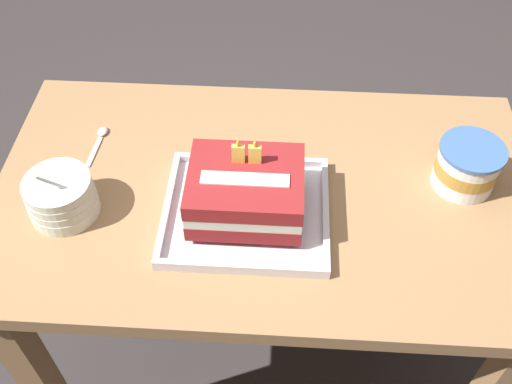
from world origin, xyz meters
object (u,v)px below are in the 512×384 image
(birthday_cake, at_px, (246,191))
(ice_cream_tub, at_px, (467,166))
(serving_spoon_near_tray, at_px, (100,137))
(bowl_stack, at_px, (61,197))
(foil_tray, at_px, (246,213))

(birthday_cake, relative_size, ice_cream_tub, 1.65)
(ice_cream_tub, distance_m, serving_spoon_near_tray, 0.77)
(ice_cream_tub, relative_size, serving_spoon_near_tray, 1.07)
(bowl_stack, bearing_deg, ice_cream_tub, 8.84)
(foil_tray, height_order, birthday_cake, birthday_cake)
(birthday_cake, distance_m, ice_cream_tub, 0.44)
(bowl_stack, relative_size, serving_spoon_near_tray, 1.11)
(birthday_cake, bearing_deg, serving_spoon_near_tray, 149.76)
(bowl_stack, height_order, ice_cream_tub, bowl_stack)
(serving_spoon_near_tray, bearing_deg, ice_cream_tub, -6.21)
(bowl_stack, bearing_deg, foil_tray, 1.75)
(birthday_cake, bearing_deg, ice_cream_tub, 14.43)
(ice_cream_tub, bearing_deg, bowl_stack, -171.16)
(foil_tray, bearing_deg, bowl_stack, -178.25)
(bowl_stack, xyz_separation_m, serving_spoon_near_tray, (0.02, 0.20, -0.04))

